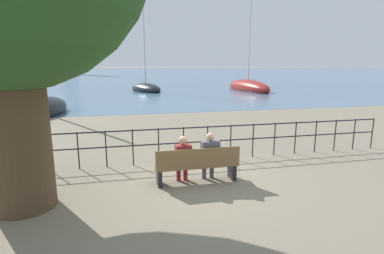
{
  "coord_description": "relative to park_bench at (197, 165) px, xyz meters",
  "views": [
    {
      "loc": [
        -1.67,
        -6.78,
        2.83
      ],
      "look_at": [
        0.0,
        0.5,
        1.28
      ],
      "focal_mm": 28.0,
      "sensor_mm": 36.0,
      "label": 1
    }
  ],
  "objects": [
    {
      "name": "ground_plane",
      "position": [
        0.0,
        0.07,
        -0.44
      ],
      "size": [
        1000.0,
        1000.0,
        0.0
      ],
      "primitive_type": "plane",
      "color": "#7A705B"
    },
    {
      "name": "harbor_water",
      "position": [
        0.0,
        160.75,
        -0.44
      ],
      "size": [
        600.0,
        300.0,
        0.01
      ],
      "color": "slate",
      "rests_on": "ground_plane"
    },
    {
      "name": "park_bench",
      "position": [
        0.0,
        0.0,
        0.0
      ],
      "size": [
        2.05,
        0.45,
        0.9
      ],
      "color": "brown",
      "rests_on": "ground_plane"
    },
    {
      "name": "seated_person_left",
      "position": [
        -0.33,
        0.08,
        0.21
      ],
      "size": [
        0.39,
        0.35,
        1.18
      ],
      "color": "maroon",
      "rests_on": "ground_plane"
    },
    {
      "name": "seated_person_right",
      "position": [
        0.33,
        0.08,
        0.23
      ],
      "size": [
        0.44,
        0.35,
        1.23
      ],
      "color": "#4C4C51",
      "rests_on": "ground_plane"
    },
    {
      "name": "promenade_railing",
      "position": [
        0.0,
        1.68,
        0.25
      ],
      "size": [
        13.31,
        0.04,
        1.05
      ],
      "color": "black",
      "rests_on": "ground_plane"
    },
    {
      "name": "sailboat_0",
      "position": [
        0.77,
        26.59,
        -0.12
      ],
      "size": [
        4.04,
        6.15,
        10.95
      ],
      "rotation": [
        0.0,
        0.0,
        0.33
      ],
      "color": "black",
      "rests_on": "ground_plane"
    },
    {
      "name": "sailboat_1",
      "position": [
        -6.28,
        12.3,
        -0.13
      ],
      "size": [
        2.58,
        5.35,
        7.94
      ],
      "rotation": [
        0.0,
        0.0,
        -0.07
      ],
      "color": "black",
      "rests_on": "ground_plane"
    },
    {
      "name": "sailboat_2",
      "position": [
        12.09,
        24.97,
        -0.06
      ],
      "size": [
        2.8,
        9.06,
        11.3
      ],
      "rotation": [
        0.0,
        0.0,
        0.05
      ],
      "color": "maroon",
      "rests_on": "ground_plane"
    },
    {
      "name": "harbor_lighthouse",
      "position": [
        -17.53,
        92.54,
        9.89
      ],
      "size": [
        5.16,
        5.16,
        22.22
      ],
      "color": "white",
      "rests_on": "ground_plane"
    }
  ]
}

